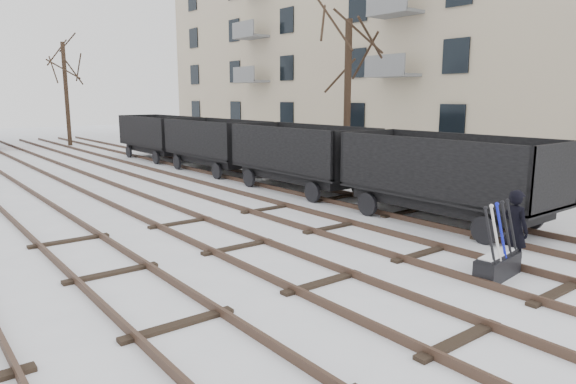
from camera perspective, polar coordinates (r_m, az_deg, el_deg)
name	(u,v)px	position (r m, az deg, el deg)	size (l,w,h in m)	color
ground	(323,284)	(9.98, 3.86, -10.16)	(120.00, 120.00, 0.00)	white
tracks	(94,185)	(21.82, -20.78, 0.72)	(13.90, 52.00, 0.16)	black
apartment_block	(416,22)	(33.85, 14.01, 17.88)	(10.12, 45.00, 16.10)	#BAA78F
ground_frame	(498,264)	(11.00, 22.27, -7.40)	(1.34, 0.57, 1.49)	black
worker	(515,230)	(11.54, 23.90, -3.84)	(0.61, 0.40, 1.68)	black
freight_wagon_a	(446,190)	(15.12, 17.10, 0.22)	(2.42, 6.04, 2.47)	black
freight_wagon_b	(302,166)	(19.45, 1.52, 2.88)	(2.42, 6.04, 2.47)	black
freight_wagon_c	(216,152)	(24.69, -7.98, 4.41)	(2.42, 6.04, 2.47)	black
freight_wagon_d	(160,143)	(30.39, -14.06, 5.32)	(2.42, 6.04, 2.47)	black
tree_near	(347,101)	(22.40, 6.61, 10.03)	(0.30, 0.30, 6.73)	black
tree_far_right	(66,94)	(41.32, -23.40, 9.91)	(0.30, 0.30, 7.42)	black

